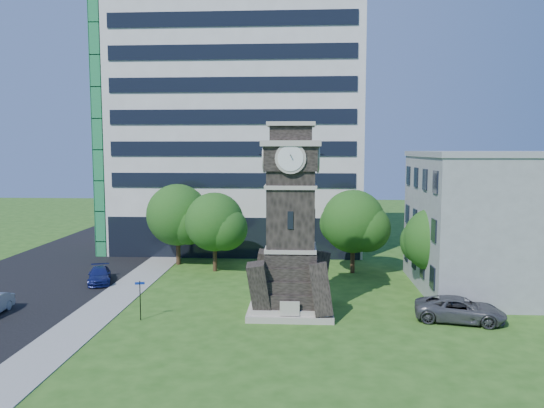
# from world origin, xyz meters

# --- Properties ---
(ground) EXTENTS (160.00, 160.00, 0.00)m
(ground) POSITION_xyz_m (0.00, 0.00, 0.00)
(ground) COLOR #285317
(ground) RESTS_ON ground
(sidewalk) EXTENTS (3.00, 70.00, 0.06)m
(sidewalk) POSITION_xyz_m (-9.50, 5.00, 0.03)
(sidewalk) COLOR gray
(sidewalk) RESTS_ON ground
(street) EXTENTS (14.00, 80.00, 0.02)m
(street) POSITION_xyz_m (-18.00, 5.00, 0.01)
(street) COLOR black
(street) RESTS_ON ground
(clock_tower) EXTENTS (5.40, 5.40, 12.22)m
(clock_tower) POSITION_xyz_m (3.00, 2.00, 5.28)
(clock_tower) COLOR #B5AC9E
(clock_tower) RESTS_ON ground
(office_tall) EXTENTS (26.20, 15.11, 28.60)m
(office_tall) POSITION_xyz_m (-3.20, 25.84, 14.22)
(office_tall) COLOR white
(office_tall) RESTS_ON ground
(office_low) EXTENTS (15.20, 12.20, 10.40)m
(office_low) POSITION_xyz_m (19.97, 8.00, 5.21)
(office_low) COLOR #9EA0A3
(office_low) RESTS_ON ground
(car_street_north) EXTENTS (2.96, 4.46, 1.20)m
(car_street_north) POSITION_xyz_m (-12.31, 8.46, 0.60)
(car_street_north) COLOR navy
(car_street_north) RESTS_ON ground
(car_east_lot) EXTENTS (5.79, 3.55, 1.50)m
(car_east_lot) POSITION_xyz_m (13.43, 0.49, 0.75)
(car_east_lot) COLOR #4D4E53
(car_east_lot) RESTS_ON ground
(park_bench) EXTENTS (1.65, 0.44, 0.85)m
(park_bench) POSITION_xyz_m (4.29, 0.96, 0.45)
(park_bench) COLOR black
(park_bench) RESTS_ON ground
(street_sign) EXTENTS (0.60, 0.06, 2.48)m
(street_sign) POSITION_xyz_m (-6.24, -0.43, 1.55)
(street_sign) COLOR black
(street_sign) RESTS_ON ground
(tree_nw) EXTENTS (6.18, 5.62, 7.41)m
(tree_nw) POSITION_xyz_m (-7.57, 15.51, 4.42)
(tree_nw) COLOR #332114
(tree_nw) RESTS_ON ground
(tree_nc) EXTENTS (5.58, 5.07, 6.86)m
(tree_nc) POSITION_xyz_m (-3.76, 13.02, 4.15)
(tree_nc) COLOR #332114
(tree_nc) RESTS_ON ground
(tree_ne) EXTENTS (5.93, 5.39, 7.14)m
(tree_ne) POSITION_xyz_m (8.12, 13.18, 4.26)
(tree_ne) COLOR #332114
(tree_ne) RESTS_ON ground
(tree_east) EXTENTS (5.27, 4.79, 6.39)m
(tree_east) POSITION_xyz_m (13.54, 6.73, 3.84)
(tree_east) COLOR #332114
(tree_east) RESTS_ON ground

